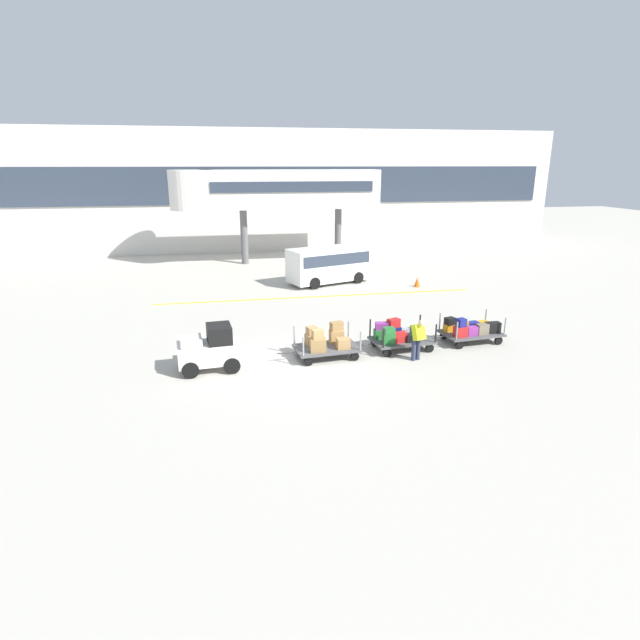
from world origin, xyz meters
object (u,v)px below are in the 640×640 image
baggage_cart_lead (326,343)px  baggage_cart_middle (398,336)px  baggage_handler (418,338)px  shuttle_van (329,263)px  baggage_tug (210,349)px  safety_cone_near (417,282)px  baggage_cart_tail (471,330)px

baggage_cart_lead → baggage_cart_middle: baggage_cart_lead is taller
baggage_cart_lead → baggage_handler: bearing=-16.5°
baggage_handler → shuttle_van: (-0.53, 12.80, 0.37)m
baggage_tug → shuttle_van: (6.74, 12.28, 0.48)m
baggage_cart_middle → shuttle_van: bearing=91.2°
baggage_handler → shuttle_van: 12.82m
shuttle_van → safety_cone_near: shuttle_van is taller
baggage_cart_lead → safety_cone_near: 12.45m
baggage_cart_lead → baggage_cart_tail: baggage_cart_lead is taller
baggage_cart_middle → baggage_cart_tail: size_ratio=1.00×
baggage_cart_lead → baggage_cart_tail: bearing=5.4°
baggage_cart_lead → baggage_handler: 3.29m
baggage_cart_tail → baggage_handler: 3.20m
safety_cone_near → baggage_tug: bearing=-138.0°
baggage_cart_tail → baggage_handler: baggage_handler is taller
baggage_tug → baggage_handler: 7.29m
baggage_cart_lead → baggage_handler: (3.15, -0.93, 0.29)m
baggage_cart_lead → shuttle_van: (2.62, 11.87, 0.66)m
baggage_cart_lead → baggage_cart_middle: 2.87m
baggage_handler → baggage_cart_middle: bearing=103.3°
baggage_cart_lead → baggage_tug: bearing=-174.4°
baggage_cart_tail → baggage_tug: bearing=-174.5°
baggage_cart_middle → baggage_cart_tail: bearing=4.6°
baggage_tug → baggage_cart_lead: size_ratio=0.72×
baggage_cart_middle → baggage_handler: size_ratio=1.96×
baggage_cart_tail → baggage_handler: bearing=-152.0°
baggage_cart_lead → baggage_handler: size_ratio=1.96×
baggage_tug → safety_cone_near: size_ratio=3.99×
baggage_tug → baggage_cart_tail: 10.12m
baggage_cart_middle → baggage_cart_tail: 3.11m
baggage_tug → safety_cone_near: bearing=42.0°
baggage_cart_tail → safety_cone_near: bearing=81.2°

